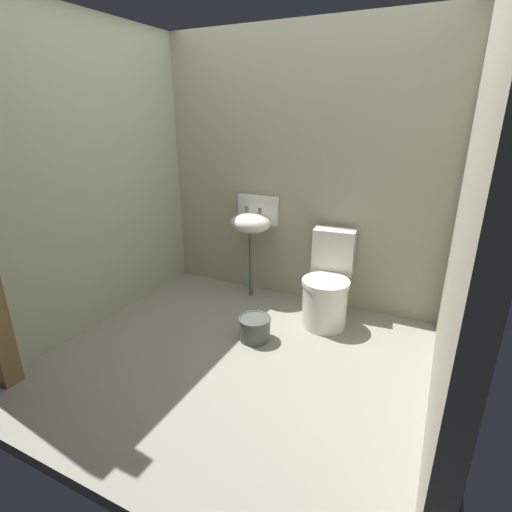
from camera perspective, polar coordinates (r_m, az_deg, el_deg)
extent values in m
cube|color=gray|center=(3.11, -2.40, -14.58)|extent=(3.07, 2.68, 0.08)
cube|color=#9F9C82|center=(3.68, 6.39, 12.15)|extent=(3.07, 0.10, 2.46)
cube|color=#9BA287|center=(3.55, -22.27, 10.53)|extent=(0.10, 2.48, 2.46)
cube|color=#9E9C85|center=(2.39, 29.12, 5.54)|extent=(0.10, 2.48, 2.46)
cylinder|color=silver|center=(3.41, 9.95, -7.06)|extent=(0.42, 0.42, 0.38)
cylinder|color=silver|center=(3.32, 10.16, -3.83)|extent=(0.44, 0.44, 0.04)
cube|color=silver|center=(3.53, 11.27, 0.70)|extent=(0.38, 0.21, 0.40)
cylinder|color=#4A514A|center=(3.84, -0.80, -1.27)|extent=(0.04, 0.04, 0.66)
ellipsoid|color=silver|center=(3.71, -0.83, 4.79)|extent=(0.40, 0.32, 0.18)
cube|color=silver|center=(3.83, 0.29, 6.81)|extent=(0.42, 0.04, 0.28)
cylinder|color=#4A514A|center=(3.77, -1.38, 6.89)|extent=(0.04, 0.04, 0.06)
cylinder|color=#4A514A|center=(3.70, 0.56, 6.67)|extent=(0.04, 0.04, 0.06)
cylinder|color=#4A514A|center=(3.20, -0.18, -10.59)|extent=(0.25, 0.25, 0.19)
torus|color=#49544A|center=(3.16, -0.18, -9.11)|extent=(0.26, 0.26, 0.02)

